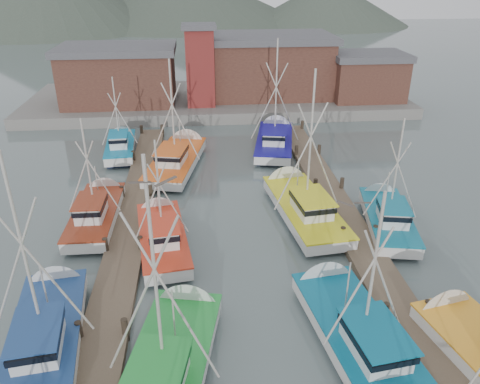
{
  "coord_description": "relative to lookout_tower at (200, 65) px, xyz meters",
  "views": [
    {
      "loc": [
        -2.33,
        -18.49,
        15.32
      ],
      "look_at": [
        0.02,
        7.48,
        2.6
      ],
      "focal_mm": 35.0,
      "sensor_mm": 36.0,
      "label": 1
    }
  ],
  "objects": [
    {
      "name": "boat_5",
      "position": [
        6.17,
        -36.08,
        -4.87
      ],
      "size": [
        4.38,
        10.21,
        8.84
      ],
      "rotation": [
        0.0,
        0.0,
        0.14
      ],
      "color": "#0F1832",
      "rests_on": "ground"
    },
    {
      "name": "boat_13",
      "position": [
        6.57,
        -10.93,
        -4.86
      ],
      "size": [
        4.91,
        10.35,
        10.75
      ],
      "rotation": [
        0.0,
        0.0,
        -0.2
      ],
      "color": "#0F1832",
      "rests_on": "ground"
    },
    {
      "name": "quay",
      "position": [
        2.0,
        4.0,
        -4.95
      ],
      "size": [
        44.0,
        16.0,
        1.2
      ],
      "primitive_type": "cube",
      "color": "slate",
      "rests_on": "ground"
    },
    {
      "name": "boat_11",
      "position": [
        11.48,
        -26.03,
        -4.87
      ],
      "size": [
        3.96,
        8.57,
        8.09
      ],
      "rotation": [
        0.0,
        0.0,
        -0.18
      ],
      "color": "#0F1832",
      "rests_on": "ground"
    },
    {
      "name": "gull_far",
      "position": [
        6.41,
        -33.49,
        0.15
      ],
      "size": [
        1.52,
        0.66,
        0.24
      ],
      "rotation": [
        0.0,
        0.0,
        -0.48
      ],
      "color": "gray",
      "rests_on": "ground"
    },
    {
      "name": "shed_left",
      "position": [
        -9.0,
        2.0,
        -1.21
      ],
      "size": [
        12.72,
        8.48,
        6.2
      ],
      "color": "brown",
      "rests_on": "quay"
    },
    {
      "name": "boat_9",
      "position": [
        6.34,
        -24.06,
        -4.86
      ],
      "size": [
        4.39,
        10.49,
        10.9
      ],
      "rotation": [
        0.0,
        0.0,
        0.12
      ],
      "color": "#0F1832",
      "rests_on": "ground"
    },
    {
      "name": "dock_left",
      "position": [
        -5.0,
        -28.96,
        -5.34
      ],
      "size": [
        2.3,
        46.0,
        1.5
      ],
      "color": "brown",
      "rests_on": "ground"
    },
    {
      "name": "boat_4",
      "position": [
        -1.92,
        -37.25,
        -4.86
      ],
      "size": [
        4.92,
        10.28,
        11.02
      ],
      "rotation": [
        0.0,
        0.0,
        -0.2
      ],
      "color": "#0F1832",
      "rests_on": "ground"
    },
    {
      "name": "boat_12",
      "position": [
        -2.23,
        -14.79,
        -4.87
      ],
      "size": [
        5.17,
        10.72,
        9.98
      ],
      "rotation": [
        0.0,
        0.0,
        -0.2
      ],
      "color": "#0F1832",
      "rests_on": "ground"
    },
    {
      "name": "boat_6",
      "position": [
        -7.41,
        -34.84,
        -4.86
      ],
      "size": [
        4.17,
        9.61,
        10.32
      ],
      "rotation": [
        0.0,
        0.0,
        0.13
      ],
      "color": "#0F1832",
      "rests_on": "ground"
    },
    {
      "name": "ground",
      "position": [
        2.0,
        -33.0,
        -5.55
      ],
      "size": [
        260.0,
        260.0,
        0.0
      ],
      "primitive_type": "plane",
      "color": "#495857",
      "rests_on": "ground"
    },
    {
      "name": "shed_center",
      "position": [
        8.0,
        4.0,
        -0.86
      ],
      "size": [
        14.84,
        9.54,
        6.9
      ],
      "color": "brown",
      "rests_on": "quay"
    },
    {
      "name": "shed_right",
      "position": [
        19.0,
        1.0,
        -1.71
      ],
      "size": [
        8.48,
        6.36,
        5.2
      ],
      "color": "brown",
      "rests_on": "quay"
    },
    {
      "name": "boat_10",
      "position": [
        -7.24,
        -23.66,
        -4.87
      ],
      "size": [
        3.29,
        8.6,
        7.91
      ],
      "rotation": [
        0.0,
        0.0,
        -0.01
      ],
      "color": "#0F1832",
      "rests_on": "ground"
    },
    {
      "name": "lookout_tower",
      "position": [
        0.0,
        0.0,
        0.0
      ],
      "size": [
        3.6,
        3.6,
        8.5
      ],
      "color": "maroon",
      "rests_on": "quay"
    },
    {
      "name": "dock_right",
      "position": [
        9.0,
        -28.96,
        -5.34
      ],
      "size": [
        2.3,
        46.0,
        1.5
      ],
      "color": "brown",
      "rests_on": "ground"
    },
    {
      "name": "distant_hills",
      "position": [
        -10.76,
        89.59,
        -5.55
      ],
      "size": [
        175.0,
        140.0,
        42.0
      ],
      "color": "#424D40",
      "rests_on": "ground"
    },
    {
      "name": "gull_near",
      "position": [
        -1.84,
        -38.14,
        3.68
      ],
      "size": [
        1.51,
        0.66,
        0.24
      ],
      "rotation": [
        0.0,
        0.0,
        0.5
      ],
      "color": "gray",
      "rests_on": "ground"
    },
    {
      "name": "boat_14",
      "position": [
        -7.43,
        -11.17,
        -4.87
      ],
      "size": [
        3.07,
        7.86,
        7.51
      ],
      "rotation": [
        0.0,
        0.0,
        0.08
      ],
      "color": "#0F1832",
      "rests_on": "ground"
    },
    {
      "name": "boat_8",
      "position": [
        -2.83,
        -27.01,
        -4.87
      ],
      "size": [
        3.74,
        8.73,
        7.6
      ],
      "rotation": [
        0.0,
        0.0,
        0.14
      ],
      "color": "#0F1832",
      "rests_on": "ground"
    }
  ]
}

